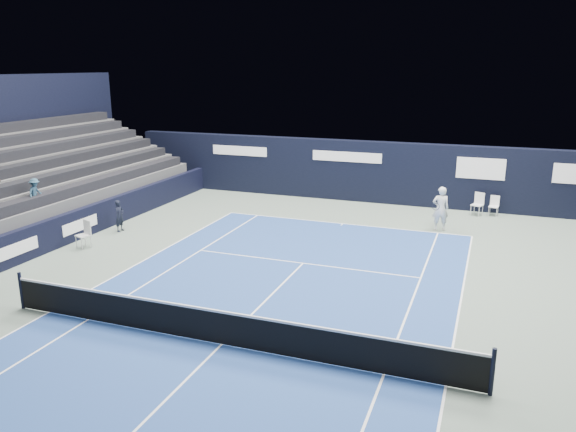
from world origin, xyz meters
name	(u,v)px	position (x,y,z in m)	size (l,w,h in m)	color
ground	(253,313)	(0.00, 2.00, 0.00)	(48.00, 48.00, 0.00)	#5A6B60
court_surface	(221,345)	(0.00, 0.00, 0.00)	(10.97, 23.77, 0.01)	navy
folding_chair_back_a	(479,200)	(5.55, 15.60, 0.71)	(0.61, 0.63, 1.07)	silver
folding_chair_back_b	(494,204)	(6.24, 15.74, 0.53)	(0.47, 0.46, 0.94)	white
line_judge_chair	(85,232)	(-8.46, 5.22, 0.61)	(0.59, 0.58, 1.07)	silver
line_judge	(120,216)	(-8.56, 7.52, 0.67)	(0.49, 0.32, 1.34)	black
court_markings	(221,345)	(0.00, 0.00, 0.01)	(11.03, 23.83, 0.00)	white
tennis_net	(221,326)	(0.00, 0.00, 0.51)	(12.90, 0.10, 1.10)	black
back_sponsor_wall	(367,171)	(0.01, 16.50, 1.55)	(26.00, 0.63, 3.10)	black
side_barrier_left	(76,225)	(-9.50, 5.97, 0.60)	(0.33, 22.00, 1.20)	black
spectator_stand	(19,181)	(-13.27, 6.99, 1.95)	(6.00, 18.00, 6.40)	#444446
tennis_player	(441,209)	(4.11, 12.35, 0.95)	(0.79, 0.93, 1.90)	white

